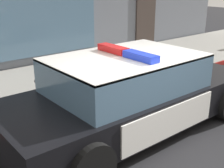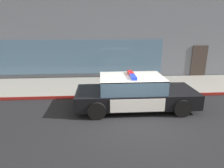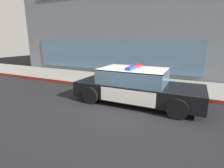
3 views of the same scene
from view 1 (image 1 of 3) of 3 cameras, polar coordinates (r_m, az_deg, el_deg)
ground at (r=4.78m, az=12.65°, el=-13.86°), size 48.00×48.00×0.00m
sidewalk at (r=7.70m, az=-12.10°, el=-0.03°), size 48.00×3.34×0.15m
curb_red_paint at (r=6.34m, az=-4.93°, el=-3.98°), size 28.80×0.04×0.14m
police_cruiser at (r=5.29m, az=3.69°, el=-1.72°), size 4.92×2.13×1.49m
fire_hydrant at (r=6.50m, az=-13.66°, el=0.19°), size 0.34×0.39×0.73m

